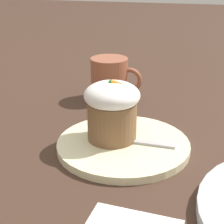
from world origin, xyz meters
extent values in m
plane|color=#3D281E|center=(0.00, 0.00, 0.00)|extent=(4.00, 4.00, 0.00)
cylinder|color=beige|center=(0.00, 0.00, 0.01)|extent=(0.21, 0.21, 0.01)
cylinder|color=brown|center=(-0.02, 0.01, 0.04)|extent=(0.08, 0.08, 0.06)
ellipsoid|color=white|center=(-0.02, 0.01, 0.09)|extent=(0.09, 0.09, 0.04)
cone|color=orange|center=(-0.01, 0.01, 0.11)|extent=(0.02, 0.01, 0.01)
sphere|color=green|center=(-0.02, 0.01, 0.11)|extent=(0.01, 0.01, 0.01)
cube|color=#B7B7BC|center=(0.04, 0.00, 0.01)|extent=(0.08, 0.01, 0.00)
ellipsoid|color=#B7B7BC|center=(-0.01, 0.00, 0.02)|extent=(0.05, 0.04, 0.01)
cylinder|color=#9E563D|center=(-0.08, 0.22, 0.04)|extent=(0.08, 0.08, 0.09)
torus|color=#9E563D|center=(-0.03, 0.22, 0.04)|extent=(0.05, 0.01, 0.05)
camera|label=1|loc=(0.10, -0.52, 0.29)|focal=60.00mm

